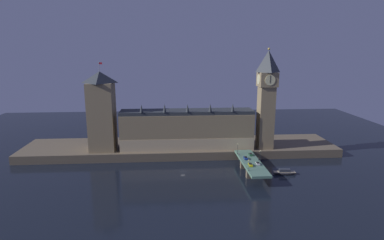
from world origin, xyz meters
name	(u,v)px	position (x,y,z in m)	size (l,w,h in m)	color
ground_plane	(183,171)	(0.00, 0.00, 0.00)	(400.00, 400.00, 0.00)	black
embankment	(181,148)	(0.00, 39.00, 2.81)	(220.00, 42.00, 5.63)	brown
parliament_hall	(187,129)	(4.14, 28.74, 18.93)	(89.37, 16.82, 32.07)	#8E7A56
clock_tower	(267,96)	(57.68, 26.52, 41.47)	(12.36, 12.47, 67.86)	#8E7A56
victoria_tower	(102,111)	(-52.65, 29.78, 32.18)	(16.88, 16.88, 58.86)	#8E7A56
bridge	(251,164)	(40.65, -5.00, 5.18)	(11.00, 46.00, 7.01)	slate
car_northbound_lead	(246,158)	(38.23, -0.52, 7.75)	(2.01, 4.45, 1.57)	navy
car_northbound_trail	(250,165)	(38.23, -12.17, 7.75)	(1.91, 4.64, 1.57)	yellow
car_southbound_lead	(258,163)	(43.07, -10.31, 7.64)	(1.91, 4.43, 1.35)	silver
car_southbound_trail	(251,154)	(43.07, 6.46, 7.64)	(1.98, 4.55, 1.35)	#235633
pedestrian_mid_walk	(259,159)	(45.49, -3.41, 7.99)	(0.38, 0.38, 1.84)	black
pedestrian_far_rail	(239,154)	(35.81, 6.90, 7.94)	(0.38, 0.38, 1.75)	black
street_lamp_near	(249,164)	(35.41, -19.72, 11.06)	(1.34, 0.60, 6.47)	#2D3333
street_lamp_mid	(260,154)	(45.89, -5.00, 11.31)	(1.34, 0.60, 6.88)	#2D3333
street_lamp_far	(238,147)	(35.41, 9.72, 11.34)	(1.34, 0.60, 6.93)	#2D3333
boat_downstream	(284,172)	(59.72, -9.21, 1.24)	(14.62, 4.96, 3.40)	#28282D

